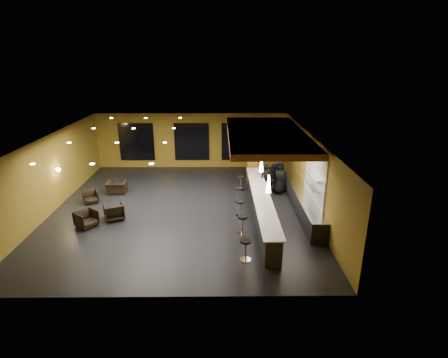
{
  "coord_description": "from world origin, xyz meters",
  "views": [
    {
      "loc": [
        1.85,
        -15.3,
        6.95
      ],
      "look_at": [
        2.0,
        0.5,
        1.3
      ],
      "focal_mm": 28.0,
      "sensor_mm": 36.0,
      "label": 1
    }
  ],
  "objects_px": {
    "staff_c": "(280,177)",
    "prep_counter": "(303,204)",
    "pendant_0": "(269,184)",
    "pendant_2": "(256,150)",
    "armchair_d": "(117,187)",
    "bar_stool_4": "(241,181)",
    "pendant_1": "(261,164)",
    "bar_stool_3": "(239,193)",
    "bar_counter": "(261,207)",
    "bar_stool_2": "(240,207)",
    "armchair_b": "(114,211)",
    "column": "(253,153)",
    "staff_a": "(266,180)",
    "armchair_a": "(86,219)",
    "armchair_c": "(91,197)",
    "bar_stool_1": "(242,223)",
    "staff_b": "(274,179)",
    "bar_stool_0": "(245,247)"
  },
  "relations": [
    {
      "from": "staff_a",
      "to": "bar_stool_4",
      "type": "xyz_separation_m",
      "value": [
        -1.22,
        0.89,
        -0.42
      ]
    },
    {
      "from": "armchair_d",
      "to": "bar_stool_4",
      "type": "distance_m",
      "value": 6.61
    },
    {
      "from": "armchair_a",
      "to": "staff_a",
      "type": "bearing_deg",
      "value": -30.8
    },
    {
      "from": "column",
      "to": "pendant_1",
      "type": "distance_m",
      "value": 4.14
    },
    {
      "from": "pendant_1",
      "to": "armchair_d",
      "type": "height_order",
      "value": "pendant_1"
    },
    {
      "from": "armchair_b",
      "to": "pendant_2",
      "type": "bearing_deg",
      "value": -178.88
    },
    {
      "from": "pendant_0",
      "to": "bar_stool_3",
      "type": "xyz_separation_m",
      "value": [
        -0.91,
        3.65,
        -1.85
      ]
    },
    {
      "from": "bar_stool_2",
      "to": "staff_c",
      "type": "bearing_deg",
      "value": 51.18
    },
    {
      "from": "bar_stool_1",
      "to": "bar_stool_2",
      "type": "height_order",
      "value": "bar_stool_1"
    },
    {
      "from": "pendant_1",
      "to": "bar_stool_3",
      "type": "xyz_separation_m",
      "value": [
        -0.91,
        1.15,
        -1.85
      ]
    },
    {
      "from": "pendant_0",
      "to": "pendant_2",
      "type": "height_order",
      "value": "same"
    },
    {
      "from": "armchair_b",
      "to": "bar_stool_4",
      "type": "relative_size",
      "value": 1.07
    },
    {
      "from": "armchair_a",
      "to": "armchair_d",
      "type": "distance_m",
      "value": 3.82
    },
    {
      "from": "armchair_a",
      "to": "armchair_c",
      "type": "xyz_separation_m",
      "value": [
        -0.73,
        2.57,
        -0.05
      ]
    },
    {
      "from": "prep_counter",
      "to": "pendant_2",
      "type": "xyz_separation_m",
      "value": [
        -2.0,
        2.5,
        1.92
      ]
    },
    {
      "from": "bar_counter",
      "to": "armchair_c",
      "type": "xyz_separation_m",
      "value": [
        -8.26,
        1.73,
        -0.18
      ]
    },
    {
      "from": "bar_stool_2",
      "to": "armchair_d",
      "type": "bearing_deg",
      "value": 155.68
    },
    {
      "from": "bar_counter",
      "to": "armchair_d",
      "type": "relative_size",
      "value": 8.09
    },
    {
      "from": "bar_counter",
      "to": "bar_stool_4",
      "type": "distance_m",
      "value": 3.43
    },
    {
      "from": "staff_b",
      "to": "armchair_d",
      "type": "distance_m",
      "value": 8.33
    },
    {
      "from": "prep_counter",
      "to": "armchair_d",
      "type": "height_order",
      "value": "prep_counter"
    },
    {
      "from": "bar_counter",
      "to": "bar_stool_4",
      "type": "relative_size",
      "value": 10.17
    },
    {
      "from": "armchair_c",
      "to": "bar_stool_2",
      "type": "relative_size",
      "value": 0.94
    },
    {
      "from": "pendant_2",
      "to": "staff_c",
      "type": "bearing_deg",
      "value": -6.76
    },
    {
      "from": "prep_counter",
      "to": "column",
      "type": "distance_m",
      "value": 4.75
    },
    {
      "from": "bar_stool_1",
      "to": "bar_counter",
      "type": "bearing_deg",
      "value": 59.84
    },
    {
      "from": "staff_a",
      "to": "bar_stool_0",
      "type": "height_order",
      "value": "staff_a"
    },
    {
      "from": "staff_c",
      "to": "bar_stool_0",
      "type": "bearing_deg",
      "value": -100.98
    },
    {
      "from": "staff_a",
      "to": "armchair_a",
      "type": "distance_m",
      "value": 8.71
    },
    {
      "from": "armchair_c",
      "to": "staff_b",
      "type": "bearing_deg",
      "value": -21.24
    },
    {
      "from": "armchair_b",
      "to": "armchair_d",
      "type": "relative_size",
      "value": 0.85
    },
    {
      "from": "pendant_0",
      "to": "armchair_b",
      "type": "xyz_separation_m",
      "value": [
        -6.56,
        1.86,
        -1.97
      ]
    },
    {
      "from": "pendant_1",
      "to": "bar_stool_4",
      "type": "distance_m",
      "value": 3.47
    },
    {
      "from": "staff_c",
      "to": "prep_counter",
      "type": "bearing_deg",
      "value": -64.51
    },
    {
      "from": "bar_stool_4",
      "to": "armchair_b",
      "type": "bearing_deg",
      "value": -149.2
    },
    {
      "from": "pendant_1",
      "to": "bar_stool_3",
      "type": "height_order",
      "value": "pendant_1"
    },
    {
      "from": "bar_stool_0",
      "to": "bar_stool_3",
      "type": "xyz_separation_m",
      "value": [
        0.03,
        5.15,
        -0.01
      ]
    },
    {
      "from": "pendant_2",
      "to": "bar_stool_0",
      "type": "distance_m",
      "value": 6.83
    },
    {
      "from": "staff_a",
      "to": "staff_b",
      "type": "distance_m",
      "value": 0.7
    },
    {
      "from": "pendant_0",
      "to": "bar_stool_4",
      "type": "bearing_deg",
      "value": 97.62
    },
    {
      "from": "staff_c",
      "to": "armchair_a",
      "type": "height_order",
      "value": "staff_c"
    },
    {
      "from": "bar_stool_1",
      "to": "bar_stool_4",
      "type": "distance_m",
      "value": 4.96
    },
    {
      "from": "staff_b",
      "to": "bar_stool_1",
      "type": "distance_m",
      "value": 4.94
    },
    {
      "from": "prep_counter",
      "to": "staff_a",
      "type": "bearing_deg",
      "value": 127.39
    },
    {
      "from": "bar_counter",
      "to": "prep_counter",
      "type": "xyz_separation_m",
      "value": [
        2.0,
        0.5,
        -0.07
      ]
    },
    {
      "from": "pendant_1",
      "to": "bar_stool_4",
      "type": "height_order",
      "value": "pendant_1"
    },
    {
      "from": "bar_counter",
      "to": "prep_counter",
      "type": "distance_m",
      "value": 2.06
    },
    {
      "from": "pendant_0",
      "to": "staff_c",
      "type": "relative_size",
      "value": 0.38
    },
    {
      "from": "staff_a",
      "to": "armchair_c",
      "type": "height_order",
      "value": "staff_a"
    },
    {
      "from": "staff_c",
      "to": "armchair_b",
      "type": "height_order",
      "value": "staff_c"
    }
  ]
}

